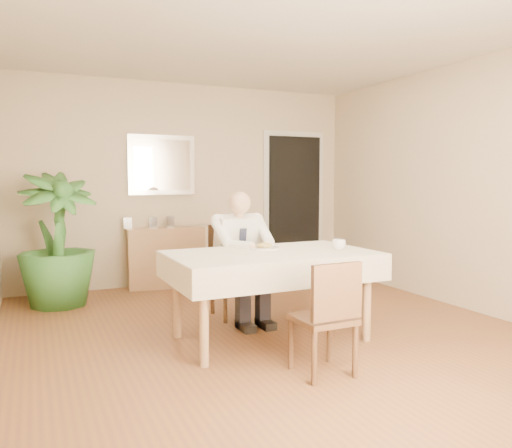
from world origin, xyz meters
name	(u,v)px	position (x,y,z in m)	size (l,w,h in m)	color
room	(273,187)	(0.00, 0.00, 1.30)	(5.00, 5.02, 2.60)	brown
doorway	(294,205)	(1.55, 2.46, 1.00)	(0.96, 0.07, 2.10)	beige
mirror	(162,165)	(-0.37, 2.47, 1.55)	(0.86, 0.04, 0.76)	silver
dining_table	(271,262)	(-0.07, -0.12, 0.67)	(1.73, 1.04, 0.75)	#9E754F
chair_far	(233,264)	(-0.07, 0.76, 0.51)	(0.47, 0.47, 0.91)	#412815
chair_near	(328,313)	(-0.07, -1.01, 0.45)	(0.39, 0.39, 0.81)	#412815
seated_man	(244,250)	(-0.07, 0.48, 0.69)	(0.48, 0.72, 1.24)	white
plate	(264,248)	(-0.04, 0.07, 0.76)	(0.26, 0.26, 0.02)	white
food	(264,246)	(-0.04, 0.07, 0.78)	(0.14, 0.14, 0.06)	olive
knife	(271,247)	(0.00, 0.01, 0.78)	(0.01, 0.01, 0.13)	silver
fork	(263,247)	(-0.08, 0.01, 0.78)	(0.01, 0.01, 0.13)	silver
coffee_mug	(339,245)	(0.52, -0.25, 0.80)	(0.12, 0.12, 0.09)	white
sideboard	(166,257)	(-0.37, 2.32, 0.38)	(0.95, 0.32, 0.76)	#9E754F
photo_frame_left	(128,223)	(-0.83, 2.36, 0.83)	(0.10, 0.02, 0.14)	silver
photo_frame_center	(153,222)	(-0.52, 2.37, 0.83)	(0.10, 0.02, 0.14)	silver
photo_frame_right	(170,222)	(-0.30, 2.36, 0.83)	(0.10, 0.02, 0.14)	silver
potted_palm	(57,239)	(-1.67, 1.86, 0.73)	(0.81, 0.81, 1.45)	#2A5E22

